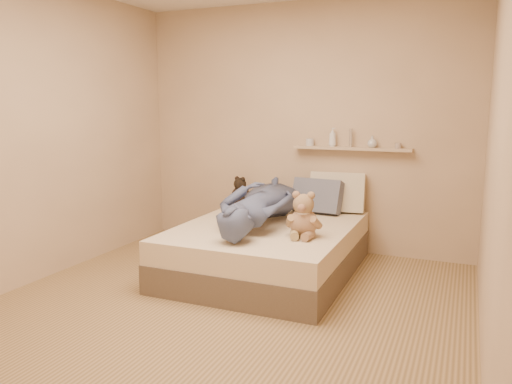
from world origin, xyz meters
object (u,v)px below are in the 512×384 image
at_px(dark_plush, 241,193).
at_px(wall_shelf, 351,148).
at_px(pillow_grey, 317,196).
at_px(game_console, 241,221).
at_px(teddy_bear, 303,218).
at_px(person, 262,202).
at_px(pillow_cream, 337,192).
at_px(bed, 268,249).

distance_m(dark_plush, wall_shelf, 1.29).
bearing_deg(pillow_grey, game_console, -103.65).
height_order(dark_plush, wall_shelf, wall_shelf).
bearing_deg(game_console, teddy_bear, 27.06).
bearing_deg(teddy_bear, dark_plush, 135.30).
height_order(teddy_bear, dark_plush, teddy_bear).
bearing_deg(wall_shelf, dark_plush, -172.75).
xyz_separation_m(game_console, person, (-0.04, 0.55, 0.05)).
bearing_deg(dark_plush, pillow_cream, 3.80).
xyz_separation_m(teddy_bear, person, (-0.50, 0.31, 0.04)).
height_order(person, wall_shelf, wall_shelf).
bearing_deg(person, dark_plush, -55.84).
height_order(teddy_bear, pillow_cream, pillow_cream).
distance_m(person, wall_shelf, 1.17).
distance_m(bed, pillow_grey, 0.84).
height_order(dark_plush, person, person).
bearing_deg(pillow_grey, person, -116.35).
bearing_deg(pillow_cream, person, -122.07).
relative_size(dark_plush, pillow_cream, 0.58).
bearing_deg(bed, pillow_cream, 62.23).
xyz_separation_m(game_console, wall_shelf, (0.58, 1.43, 0.50)).
relative_size(pillow_cream, pillow_grey, 1.10).
relative_size(bed, teddy_bear, 4.88).
bearing_deg(bed, wall_shelf, 58.82).
bearing_deg(teddy_bear, person, 147.95).
distance_m(pillow_cream, wall_shelf, 0.47).
distance_m(teddy_bear, person, 0.59).
bearing_deg(pillow_cream, teddy_bear, -90.41).
xyz_separation_m(pillow_grey, wall_shelf, (0.29, 0.22, 0.48)).
relative_size(dark_plush, pillow_grey, 0.63).
height_order(game_console, pillow_cream, pillow_cream).
xyz_separation_m(dark_plush, wall_shelf, (1.18, 0.15, 0.51)).
bearing_deg(bed, pillow_grey, 69.22).
bearing_deg(teddy_bear, game_console, -152.94).
bearing_deg(pillow_grey, bed, -110.78).
distance_m(teddy_bear, pillow_grey, 0.99).
xyz_separation_m(bed, teddy_bear, (0.43, -0.29, 0.39)).
bearing_deg(game_console, pillow_grey, 76.35).
bearing_deg(dark_plush, game_console, -65.09).
height_order(pillow_cream, person, pillow_cream).
relative_size(bed, wall_shelf, 1.58).
distance_m(teddy_bear, wall_shelf, 1.30).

